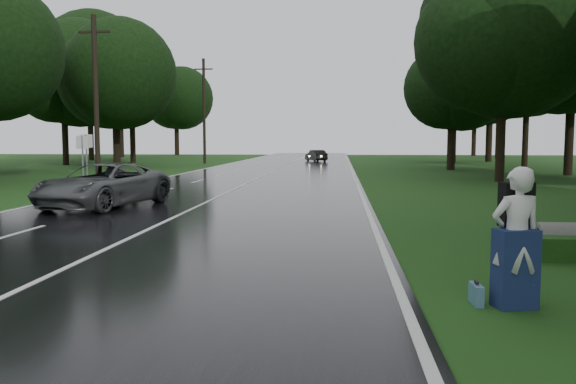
# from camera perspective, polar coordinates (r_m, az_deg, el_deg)

# --- Properties ---
(ground) EXTENTS (160.00, 160.00, 0.00)m
(ground) POSITION_cam_1_polar(r_m,az_deg,el_deg) (12.48, -18.06, -5.81)
(ground) COLOR #1B4313
(ground) RESTS_ON ground
(road) EXTENTS (12.00, 140.00, 0.04)m
(road) POSITION_cam_1_polar(r_m,az_deg,el_deg) (31.71, -3.71, 1.02)
(road) COLOR black
(road) RESTS_ON ground
(lane_center) EXTENTS (0.12, 140.00, 0.01)m
(lane_center) POSITION_cam_1_polar(r_m,az_deg,el_deg) (31.71, -3.71, 1.07)
(lane_center) COLOR silver
(lane_center) RESTS_ON road
(grey_car) EXTENTS (3.66, 5.81, 1.50)m
(grey_car) POSITION_cam_1_polar(r_m,az_deg,el_deg) (20.58, -17.93, 0.66)
(grey_car) COLOR #494B4E
(grey_car) RESTS_ON road
(far_car) EXTENTS (2.61, 3.93, 1.22)m
(far_car) POSITION_cam_1_polar(r_m,az_deg,el_deg) (61.31, 2.81, 3.64)
(far_car) COLOR black
(far_car) RESTS_ON road
(hitchhiker) EXTENTS (0.81, 0.76, 1.97)m
(hitchhiker) POSITION_cam_1_polar(r_m,az_deg,el_deg) (8.55, 21.78, -4.70)
(hitchhiker) COLOR silver
(hitchhiker) RESTS_ON ground
(suitcase) EXTENTS (0.14, 0.42, 0.29)m
(suitcase) POSITION_cam_1_polar(r_m,az_deg,el_deg) (8.66, 18.24, -9.66)
(suitcase) COLOR #47708B
(suitcase) RESTS_ON ground
(culvert) EXTENTS (1.33, 0.66, 0.66)m
(culvert) POSITION_cam_1_polar(r_m,az_deg,el_deg) (13.02, 26.28, -5.64)
(culvert) COLOR slate
(culvert) RESTS_ON ground
(utility_pole_mid) EXTENTS (1.80, 0.28, 9.10)m
(utility_pole_mid) POSITION_cam_1_polar(r_m,az_deg,el_deg) (33.55, -18.36, 0.96)
(utility_pole_mid) COLOR black
(utility_pole_mid) RESTS_ON ground
(utility_pole_far) EXTENTS (1.80, 0.28, 10.29)m
(utility_pole_far) POSITION_cam_1_polar(r_m,az_deg,el_deg) (57.60, -8.29, 2.84)
(utility_pole_far) COLOR black
(utility_pole_far) RESTS_ON ground
(road_sign_a) EXTENTS (0.60, 0.10, 2.51)m
(road_sign_a) POSITION_cam_1_polar(r_m,az_deg,el_deg) (28.78, -19.68, 0.26)
(road_sign_a) COLOR white
(road_sign_a) RESTS_ON ground
(road_sign_b) EXTENTS (0.62, 0.10, 2.59)m
(road_sign_b) POSITION_cam_1_polar(r_m,az_deg,el_deg) (29.16, -19.34, 0.33)
(road_sign_b) COLOR white
(road_sign_b) RESTS_ON ground
(tree_left_e) EXTENTS (8.38, 8.38, 13.09)m
(tree_left_e) POSITION_cam_1_polar(r_m,az_deg,el_deg) (51.40, -16.66, 2.39)
(tree_left_e) COLOR black
(tree_left_e) RESTS_ON ground
(tree_left_f) EXTENTS (8.89, 8.89, 13.89)m
(tree_left_f) POSITION_cam_1_polar(r_m,az_deg,el_deg) (60.59, -15.16, 2.82)
(tree_left_f) COLOR black
(tree_left_f) RESTS_ON ground
(tree_right_d) EXTENTS (9.19, 9.19, 14.36)m
(tree_right_d) POSITION_cam_1_polar(r_m,az_deg,el_deg) (34.23, 20.30, 0.98)
(tree_right_d) COLOR black
(tree_right_d) RESTS_ON ground
(tree_right_e) EXTENTS (7.53, 7.53, 11.76)m
(tree_right_e) POSITION_cam_1_polar(r_m,az_deg,el_deg) (46.65, 15.90, 2.15)
(tree_right_e) COLOR black
(tree_right_e) RESTS_ON ground
(tree_right_f) EXTENTS (9.19, 9.19, 14.36)m
(tree_right_f) POSITION_cam_1_polar(r_m,az_deg,el_deg) (61.65, 16.06, 2.84)
(tree_right_f) COLOR black
(tree_right_f) RESTS_ON ground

